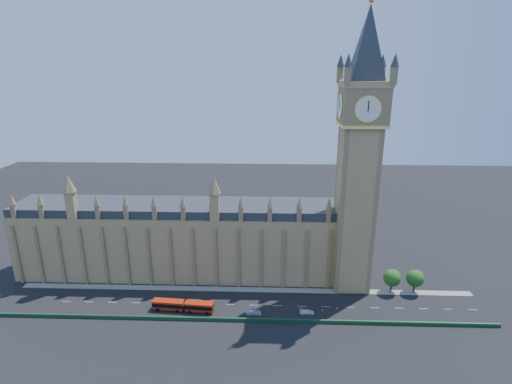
{
  "coord_description": "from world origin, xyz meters",
  "views": [
    {
      "loc": [
        8.78,
        -115.35,
        76.63
      ],
      "look_at": [
        4.32,
        10.0,
        36.57
      ],
      "focal_mm": 28.0,
      "sensor_mm": 36.0,
      "label": 1
    }
  ],
  "objects_px": {
    "red_bus": "(183,306)",
    "car_silver": "(253,312)",
    "car_white": "(307,312)",
    "car_grey": "(253,311)"
  },
  "relations": [
    {
      "from": "car_silver",
      "to": "car_white",
      "type": "bearing_deg",
      "value": -87.56
    },
    {
      "from": "car_grey",
      "to": "car_silver",
      "type": "xyz_separation_m",
      "value": [
        0.2,
        -0.94,
        0.08
      ]
    },
    {
      "from": "red_bus",
      "to": "car_silver",
      "type": "xyz_separation_m",
      "value": [
        23.05,
        -1.43,
        -0.97
      ]
    },
    {
      "from": "car_silver",
      "to": "car_white",
      "type": "relative_size",
      "value": 1.05
    },
    {
      "from": "car_silver",
      "to": "red_bus",
      "type": "bearing_deg",
      "value": 85.76
    },
    {
      "from": "car_grey",
      "to": "car_white",
      "type": "distance_m",
      "value": 17.41
    },
    {
      "from": "car_grey",
      "to": "car_silver",
      "type": "relative_size",
      "value": 0.87
    },
    {
      "from": "car_silver",
      "to": "car_white",
      "type": "distance_m",
      "value": 17.24
    },
    {
      "from": "car_grey",
      "to": "red_bus",
      "type": "bearing_deg",
      "value": 81.61
    },
    {
      "from": "car_grey",
      "to": "car_white",
      "type": "relative_size",
      "value": 0.91
    }
  ]
}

